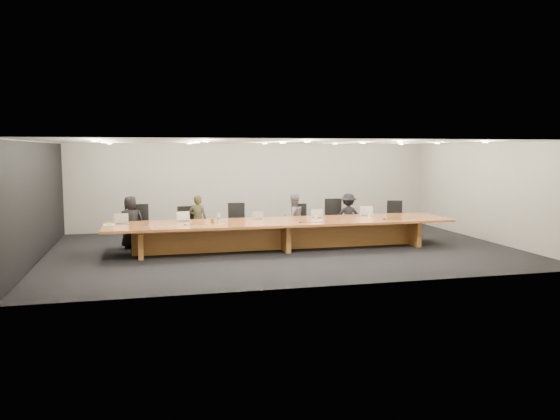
% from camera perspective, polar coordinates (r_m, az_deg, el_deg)
% --- Properties ---
extents(ground, '(12.00, 12.00, 0.00)m').
position_cam_1_polar(ground, '(14.33, 0.29, -4.10)').
color(ground, black).
rests_on(ground, ground).
extents(back_wall, '(12.00, 0.02, 2.80)m').
position_cam_1_polar(back_wall, '(18.04, -2.80, 2.52)').
color(back_wall, beige).
rests_on(back_wall, ground).
extents(left_wall_panel, '(0.08, 7.84, 2.74)m').
position_cam_1_polar(left_wall_panel, '(13.96, -24.09, 0.75)').
color(left_wall_panel, black).
rests_on(left_wall_panel, ground).
extents(conference_table, '(9.00, 1.80, 0.75)m').
position_cam_1_polar(conference_table, '(14.25, 0.29, -2.05)').
color(conference_table, '#984C21').
rests_on(conference_table, ground).
extents(chair_far_left, '(0.60, 0.60, 1.16)m').
position_cam_1_polar(chair_far_left, '(15.06, -14.44, -1.57)').
color(chair_far_left, black).
rests_on(chair_far_left, ground).
extents(chair_left, '(0.63, 0.63, 1.07)m').
position_cam_1_polar(chair_left, '(15.08, -9.63, -1.61)').
color(chair_left, black).
rests_on(chair_left, ground).
extents(chair_mid_left, '(0.64, 0.64, 1.13)m').
position_cam_1_polar(chair_mid_left, '(15.24, -4.53, -1.35)').
color(chair_mid_left, black).
rests_on(chair_mid_left, ground).
extents(chair_mid_right, '(0.55, 0.55, 1.07)m').
position_cam_1_polar(chair_mid_right, '(15.61, 2.21, -1.27)').
color(chair_mid_right, black).
rests_on(chair_mid_right, ground).
extents(chair_right, '(0.63, 0.63, 1.20)m').
position_cam_1_polar(chair_right, '(15.90, 5.81, -0.92)').
color(chair_right, black).
rests_on(chair_right, ground).
extents(chair_far_right, '(0.69, 0.69, 1.08)m').
position_cam_1_polar(chair_far_right, '(16.79, 11.97, -0.84)').
color(chair_far_right, black).
rests_on(chair_far_right, ground).
extents(person_a, '(0.71, 0.49, 1.39)m').
position_cam_1_polar(person_a, '(14.97, -15.30, -1.19)').
color(person_a, black).
rests_on(person_a, ground).
extents(person_b, '(0.58, 0.47, 1.37)m').
position_cam_1_polar(person_b, '(15.11, -8.57, -1.01)').
color(person_b, '#302D1A').
rests_on(person_b, ground).
extents(person_c, '(0.76, 0.65, 1.34)m').
position_cam_1_polar(person_c, '(15.50, 1.42, -0.81)').
color(person_c, '#535356').
rests_on(person_c, ground).
extents(person_d, '(0.95, 0.69, 1.33)m').
position_cam_1_polar(person_d, '(16.05, 7.14, -0.63)').
color(person_d, black).
rests_on(person_d, ground).
extents(laptop_a, '(0.36, 0.27, 0.27)m').
position_cam_1_polar(laptop_a, '(14.12, -16.24, -0.88)').
color(laptop_a, tan).
rests_on(laptop_a, conference_table).
extents(laptop_b, '(0.38, 0.31, 0.27)m').
position_cam_1_polar(laptop_b, '(14.22, -9.96, -0.68)').
color(laptop_b, '#C3B295').
rests_on(laptop_b, conference_table).
extents(laptop_c, '(0.32, 0.25, 0.23)m').
position_cam_1_polar(laptop_c, '(14.42, -2.30, -0.58)').
color(laptop_c, tan).
rests_on(laptop_c, conference_table).
extents(laptop_d, '(0.37, 0.32, 0.25)m').
position_cam_1_polar(laptop_d, '(14.76, 3.87, -0.39)').
color(laptop_d, tan).
rests_on(laptop_d, conference_table).
extents(laptop_e, '(0.43, 0.38, 0.29)m').
position_cam_1_polar(laptop_e, '(15.38, 9.01, -0.11)').
color(laptop_e, '#C1AE94').
rests_on(laptop_e, conference_table).
extents(water_bottle, '(0.10, 0.10, 0.23)m').
position_cam_1_polar(water_bottle, '(13.90, -6.42, -0.85)').
color(water_bottle, silver).
rests_on(water_bottle, conference_table).
extents(amber_mug, '(0.11, 0.11, 0.10)m').
position_cam_1_polar(amber_mug, '(13.93, -7.10, -1.12)').
color(amber_mug, brown).
rests_on(amber_mug, conference_table).
extents(paper_cup_near, '(0.11, 0.11, 0.10)m').
position_cam_1_polar(paper_cup_near, '(14.54, 3.80, -0.78)').
color(paper_cup_near, white).
rests_on(paper_cup_near, conference_table).
extents(paper_cup_far, '(0.09, 0.09, 0.10)m').
position_cam_1_polar(paper_cup_far, '(15.12, 9.30, -0.59)').
color(paper_cup_far, white).
rests_on(paper_cup_far, conference_table).
extents(notepad, '(0.28, 0.23, 0.02)m').
position_cam_1_polar(notepad, '(14.02, -17.44, -1.50)').
color(notepad, silver).
rests_on(notepad, conference_table).
extents(lime_gadget, '(0.15, 0.09, 0.02)m').
position_cam_1_polar(lime_gadget, '(14.03, -17.42, -1.41)').
color(lime_gadget, '#54D238').
rests_on(lime_gadget, notepad).
extents(av_box, '(0.22, 0.18, 0.03)m').
position_cam_1_polar(av_box, '(13.31, -13.64, -1.76)').
color(av_box, '#B2B2B7').
rests_on(av_box, conference_table).
extents(mic_left, '(0.13, 0.13, 0.03)m').
position_cam_1_polar(mic_left, '(13.55, -9.89, -1.53)').
color(mic_left, black).
rests_on(mic_left, conference_table).
extents(mic_center, '(0.11, 0.11, 0.03)m').
position_cam_1_polar(mic_center, '(13.85, 2.08, -1.28)').
color(mic_center, black).
rests_on(mic_center, conference_table).
extents(mic_right, '(0.16, 0.16, 0.03)m').
position_cam_1_polar(mic_right, '(14.77, 10.84, -0.90)').
color(mic_right, black).
rests_on(mic_right, conference_table).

